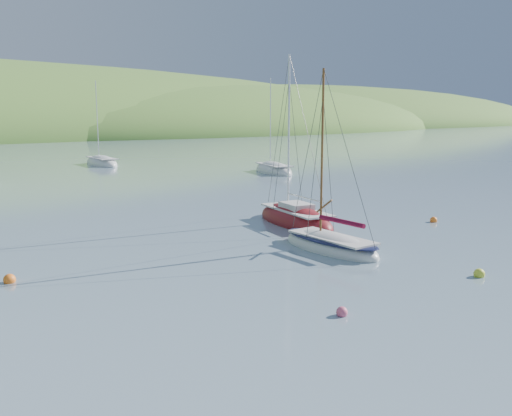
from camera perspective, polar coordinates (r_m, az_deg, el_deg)
ground at (r=22.77m, az=14.56°, el=-8.34°), size 700.00×700.00×0.00m
daysailer_white at (r=29.10m, az=7.46°, el=-3.73°), size 2.54×6.37×9.66m
sloop_red at (r=35.55m, az=3.94°, el=-1.24°), size 4.09×7.96×11.23m
distant_sloop_b at (r=77.09m, az=-15.17°, el=4.31°), size 3.47×8.45×11.79m
distant_sloop_d at (r=65.12m, az=1.76°, el=3.71°), size 5.10×8.59×11.57m
mooring_buoys at (r=26.16m, az=5.74°, el=-5.44°), size 25.23×11.83×0.49m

